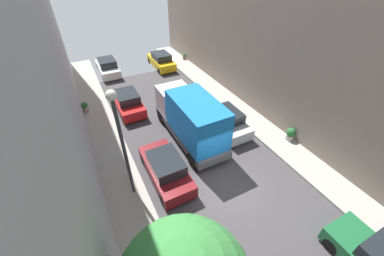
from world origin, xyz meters
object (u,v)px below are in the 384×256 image
Objects in this scene: parked_car_left_3 at (128,102)px; potted_plant_0 at (290,134)px; potted_plant_2 at (184,56)px; parked_car_right_3 at (226,120)px; delivery_truck at (191,118)px; potted_plant_1 at (85,107)px; parked_car_left_2 at (166,169)px; lamp_post at (120,134)px; parked_car_right_4 at (161,61)px; parked_car_left_4 at (108,67)px.

potted_plant_0 is (8.46, -8.60, -0.14)m from parked_car_left_3.
potted_plant_2 is at bearing 90.07° from potted_plant_0.
parked_car_right_3 is 2.90m from delivery_truck.
potted_plant_2 is (8.44, 7.41, -0.23)m from parked_car_left_3.
parked_car_left_3 is at bearing -18.01° from potted_plant_1.
parked_car_left_2 is 7.83m from parked_car_left_3.
lamp_post reaches higher than delivery_truck.
parked_car_right_4 is at bearing 101.30° from potted_plant_0.
lamp_post is at bearing -151.40° from delivery_truck.
parked_car_right_4 is at bearing -9.56° from parked_car_left_4.
delivery_truck is 6.65m from potted_plant_0.
delivery_truck reaches higher than parked_car_left_3.
lamp_post is (-4.60, -2.51, 2.21)m from delivery_truck.
parked_car_left_2 reaches higher than potted_plant_1.
lamp_post is at bearing 176.72° from potted_plant_0.
lamp_post is (-1.90, -8.01, 3.28)m from parked_car_left_3.
parked_car_left_4 is at bearing 83.06° from lamp_post.
parked_car_right_3 reaches higher than potted_plant_1.
delivery_truck is (-2.70, 0.04, 1.07)m from parked_car_right_3.
parked_car_right_4 is at bearing 77.52° from delivery_truck.
parked_car_right_3 is at bearing -0.91° from delivery_truck.
lamp_post is at bearing -103.35° from parked_car_left_3.
parked_car_left_2 and parked_car_left_3 have the same top height.
parked_car_right_3 is at bearing 22.92° from parked_car_left_2.
parked_car_right_3 is at bearing 18.66° from lamp_post.
potted_plant_1 is at bearing -146.05° from parked_car_right_4.
parked_car_left_3 is 12.06m from potted_plant_0.
parked_car_left_3 is at bearing -138.71° from potted_plant_2.
potted_plant_0 is 1.01× the size of potted_plant_1.
delivery_truck is 5.69m from lamp_post.
potted_plant_1 is at bearing 140.21° from potted_plant_0.
parked_car_left_3 is at bearing 116.15° from delivery_truck.
parked_car_right_4 is (5.40, 14.52, 0.00)m from parked_car_left_2.
potted_plant_1 is (-3.07, 1.00, -0.13)m from parked_car_left_3.
parked_car_right_3 is 5.04× the size of potted_plant_1.
delivery_truck is (2.70, -13.10, 1.07)m from parked_car_left_4.
potted_plant_2 is at bearing 56.16° from lamp_post.
lamp_post is at bearing -123.84° from potted_plant_2.
parked_car_left_3 is 7.74m from parked_car_right_3.
parked_car_right_3 is (5.40, 2.28, 0.00)m from parked_car_left_2.
parked_car_left_2 is 17.41m from potted_plant_2.
parked_car_left_3 is at bearing 134.51° from potted_plant_0.
potted_plant_0 is at bearing -5.24° from parked_car_left_2.
parked_car_left_3 is 1.00× the size of parked_car_right_3.
lamp_post reaches higher than parked_car_left_4.
potted_plant_1 is (-11.52, 9.60, 0.01)m from potted_plant_0.
lamp_post is (-1.90, -0.18, 3.28)m from parked_car_left_2.
parked_car_right_4 is 15.60m from potted_plant_0.
parked_car_left_4 is 0.64× the size of delivery_truck.
lamp_post is (1.17, -9.00, 3.41)m from potted_plant_1.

